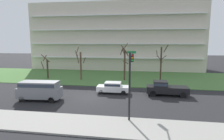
{
  "coord_description": "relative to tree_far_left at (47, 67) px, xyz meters",
  "views": [
    {
      "loc": [
        6.55,
        -22.84,
        7.23
      ],
      "look_at": [
        2.16,
        6.0,
        2.74
      ],
      "focal_mm": 30.19,
      "sensor_mm": 36.0,
      "label": 1
    }
  ],
  "objects": [
    {
      "name": "traffic_signal_mast",
      "position": [
        16.9,
        -15.56,
        2.05
      ],
      "size": [
        0.9,
        5.18,
        6.27
      ],
      "color": "black",
      "rests_on": "ground"
    },
    {
      "name": "sidewalk_curb_near",
      "position": [
        11.26,
        -18.7,
        -2.17
      ],
      "size": [
        80.0,
        4.0,
        0.15
      ],
      "primitive_type": "cube",
      "color": "#99968E",
      "rests_on": "ground"
    },
    {
      "name": "tree_far_left",
      "position": [
        0.0,
        0.0,
        0.0
      ],
      "size": [
        2.25,
        2.03,
        4.78
      ],
      "color": "#423023",
      "rests_on": "ground"
    },
    {
      "name": "tree_center",
      "position": [
        14.92,
        0.63,
        1.25
      ],
      "size": [
        1.6,
        1.6,
        6.87
      ],
      "color": "#4C3828",
      "rests_on": "ground"
    },
    {
      "name": "grass_lawn_strip",
      "position": [
        11.26,
        3.3,
        -2.21
      ],
      "size": [
        80.0,
        16.0,
        0.08
      ],
      "primitive_type": "cube",
      "color": "#477238",
      "rests_on": "ground"
    },
    {
      "name": "van_gray_near_left",
      "position": [
        5.64,
        -12.7,
        -0.85
      ],
      "size": [
        5.31,
        2.3,
        2.36
      ],
      "rotation": [
        0.0,
        0.0,
        0.06
      ],
      "color": "slate",
      "rests_on": "ground"
    },
    {
      "name": "sedan_white_center_left",
      "position": [
        14.08,
        -8.2,
        -1.38
      ],
      "size": [
        4.44,
        1.89,
        1.57
      ],
      "rotation": [
        0.0,
        0.0,
        3.16
      ],
      "color": "white",
      "rests_on": "ground"
    },
    {
      "name": "tree_right",
      "position": [
        21.46,
        0.89,
        1.19
      ],
      "size": [
        1.92,
        1.88,
        6.63
      ],
      "color": "#423023",
      "rests_on": "ground"
    },
    {
      "name": "pickup_black_center_right",
      "position": [
        21.17,
        -8.2,
        -1.23
      ],
      "size": [
        5.42,
        2.05,
        1.95
      ],
      "rotation": [
        0.0,
        0.0,
        3.13
      ],
      "color": "black",
      "rests_on": "ground"
    },
    {
      "name": "ground",
      "position": [
        11.26,
        -10.7,
        -2.25
      ],
      "size": [
        160.0,
        160.0,
        0.0
      ],
      "primitive_type": "plane",
      "color": "#232326"
    },
    {
      "name": "apartment_building",
      "position": [
        11.26,
        16.77,
        6.03
      ],
      "size": [
        42.73,
        11.9,
        16.56
      ],
      "color": "beige",
      "rests_on": "ground"
    },
    {
      "name": "tree_left",
      "position": [
        6.79,
        -0.16,
        0.78
      ],
      "size": [
        2.2,
        2.18,
        6.19
      ],
      "color": "brown",
      "rests_on": "ground"
    }
  ]
}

